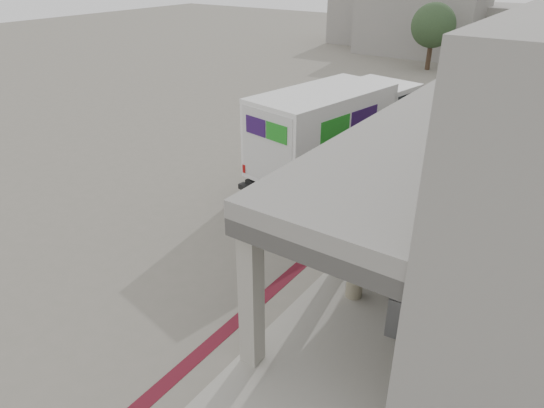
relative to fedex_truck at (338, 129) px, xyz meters
The scene contains 11 objects.
ground 6.81m from the fedex_truck, 78.92° to the right, with size 120.00×120.00×0.00m, color slate.
bike_lane_stripe 5.31m from the fedex_truck, 62.97° to the right, with size 0.35×40.00×0.01m, color #53101C.
sidewalk 8.50m from the fedex_truck, 50.71° to the right, with size 4.40×28.00×0.12m, color #9B978B.
distant_backdrop 29.51m from the fedex_truck, 93.08° to the left, with size 28.00×10.00×6.50m.
tree_left 21.93m from the fedex_truck, 99.84° to the left, with size 3.20×3.20×4.80m.
tree_mid 23.83m from the fedex_truck, 82.13° to the left, with size 3.20×3.20×4.80m.
fedex_truck is the anchor object (origin of this frame).
bench 6.07m from the fedex_truck, 49.06° to the right, with size 0.56×1.80×0.42m.
bollard_near 8.06m from the fedex_truck, 58.46° to the right, with size 0.41×0.41×0.62m.
bollard_far 6.51m from the fedex_truck, 58.00° to the right, with size 0.37×0.37×0.55m.
utility_cabinet 9.30m from the fedex_truck, 52.90° to the right, with size 0.46×0.61×1.01m, color slate.
Camera 1 is at (6.83, -9.55, 7.76)m, focal length 32.00 mm.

